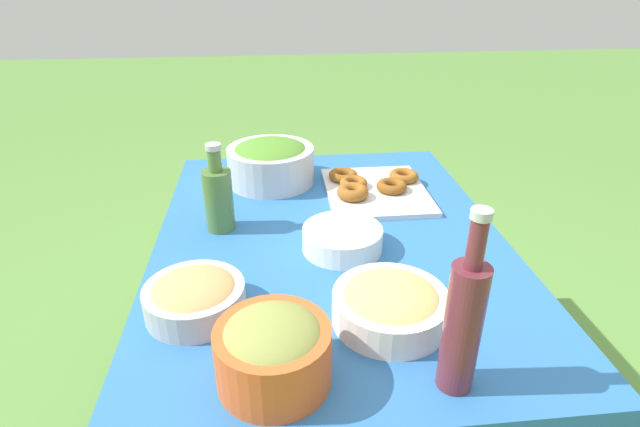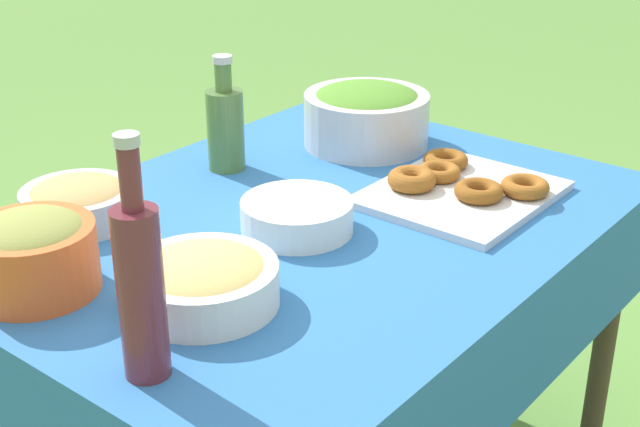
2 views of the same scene
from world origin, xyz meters
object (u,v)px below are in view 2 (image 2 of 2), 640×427
bread_bowl (78,201)px  wine_bottle (140,286)px  plate_stack (297,216)px  olive_bowl (32,251)px  donut_platter (460,187)px  olive_oil_bottle (225,125)px  pasta_bowl (202,280)px  salad_bowl (366,114)px

bread_bowl → wine_bottle: bearing=62.3°
plate_stack → olive_bowl: 0.47m
donut_platter → olive_oil_bottle: olive_oil_bottle is taller
olive_oil_bottle → olive_bowl: size_ratio=1.20×
plate_stack → bread_bowl: 0.41m
pasta_bowl → wine_bottle: (0.18, 0.08, 0.10)m
bread_bowl → olive_bowl: 0.27m
pasta_bowl → olive_oil_bottle: 0.58m
plate_stack → wine_bottle: (0.47, 0.13, 0.11)m
wine_bottle → olive_bowl: size_ratio=1.70×
olive_bowl → pasta_bowl: bearing=119.6°
pasta_bowl → bread_bowl: pasta_bowl is taller
bread_bowl → olive_oil_bottle: bearing=175.9°
pasta_bowl → bread_bowl: 0.41m
salad_bowl → pasta_bowl: 0.78m
donut_platter → olive_oil_bottle: 0.51m
wine_bottle → bread_bowl: (-0.25, -0.48, -0.10)m
salad_bowl → donut_platter: size_ratio=0.77×
olive_bowl → salad_bowl: bearing=179.3°
olive_oil_bottle → olive_bowl: bearing=13.2°
olive_oil_bottle → olive_bowl: 0.59m
olive_bowl → wine_bottle: bearing=82.3°
salad_bowl → plate_stack: 0.49m
olive_bowl → bread_bowl: bearing=-142.2°
donut_platter → olive_oil_bottle: bearing=-68.4°
donut_platter → bread_bowl: (0.55, -0.49, 0.02)m
salad_bowl → pasta_bowl: size_ratio=1.19×
olive_oil_bottle → bread_bowl: 0.37m
bread_bowl → donut_platter: bearing=138.2°
plate_stack → olive_oil_bottle: size_ratio=0.84×
salad_bowl → plate_stack: bearing=21.1°
olive_oil_bottle → bread_bowl: olive_oil_bottle is taller
wine_bottle → salad_bowl: bearing=-161.7°
donut_platter → plate_stack: bearing=-24.1°
wine_bottle → olive_bowl: (-0.04, -0.32, -0.07)m
pasta_bowl → olive_oil_bottle: bearing=-139.4°
salad_bowl → plate_stack: salad_bowl is taller
pasta_bowl → plate_stack: bearing=-169.1°
pasta_bowl → wine_bottle: bearing=22.9°
olive_bowl → donut_platter: bearing=156.4°
salad_bowl → donut_platter: bearing=69.2°
plate_stack → olive_bowl: bearing=-23.2°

